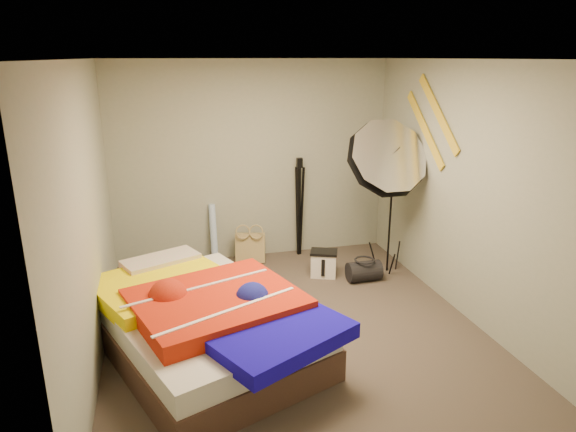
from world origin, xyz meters
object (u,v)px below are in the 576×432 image
object	(u,v)px
wrapping_roll	(214,234)
photo_umbrella	(385,160)
tote_bag	(250,248)
camera_tripod	(299,200)
camera_case	(324,264)
duffel_bag	(364,271)
bed	(204,321)

from	to	relation	value
wrapping_roll	photo_umbrella	xyz separation A→B (m)	(1.86, -0.95, 1.03)
tote_bag	camera_tripod	size ratio (longest dim) A/B	0.29
camera_case	duffel_bag	world-z (taller)	camera_case
camera_case	camera_tripod	bearing A→B (deg)	118.91
camera_case	duffel_bag	bearing A→B (deg)	-9.17
bed	photo_umbrella	world-z (taller)	photo_umbrella
tote_bag	camera_case	world-z (taller)	tote_bag
tote_bag	camera_tripod	world-z (taller)	camera_tripod
wrapping_roll	camera_tripod	distance (m)	1.18
wrapping_roll	camera_tripod	size ratio (longest dim) A/B	0.58
tote_bag	camera_case	size ratio (longest dim) A/B	1.28
bed	duffel_bag	bearing A→B (deg)	28.82
duffel_bag	bed	distance (m)	2.24
bed	photo_umbrella	size ratio (longest dim) A/B	1.28
wrapping_roll	camera_case	xyz separation A→B (m)	(1.21, -0.79, -0.23)
duffel_bag	photo_umbrella	distance (m)	1.31
wrapping_roll	duffel_bag	xyz separation A→B (m)	(1.63, -1.04, -0.25)
wrapping_roll	duffel_bag	world-z (taller)	wrapping_roll
duffel_bag	wrapping_roll	bearing A→B (deg)	146.66
camera_tripod	duffel_bag	bearing A→B (deg)	-63.40
camera_case	photo_umbrella	xyz separation A→B (m)	(0.65, -0.16, 1.26)
tote_bag	photo_umbrella	world-z (taller)	photo_umbrella
bed	camera_case	bearing A→B (deg)	40.70
bed	camera_tripod	bearing A→B (deg)	55.23
camera_tripod	photo_umbrella	bearing A→B (deg)	-51.16
duffel_bag	camera_tripod	size ratio (longest dim) A/B	0.30
bed	photo_umbrella	bearing A→B (deg)	28.07
tote_bag	photo_umbrella	distance (m)	2.04
camera_case	camera_tripod	xyz separation A→B (m)	(-0.09, 0.76, 0.60)
tote_bag	photo_umbrella	bearing A→B (deg)	-15.10
duffel_bag	camera_tripod	bearing A→B (deg)	115.95
duffel_bag	camera_tripod	xyz separation A→B (m)	(-0.51, 1.01, 0.62)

